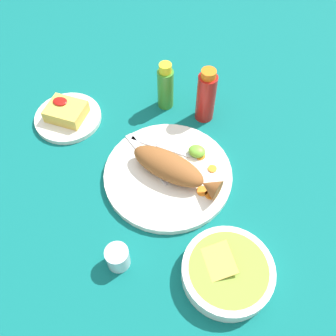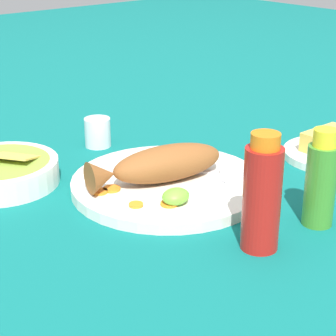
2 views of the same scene
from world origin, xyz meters
name	(u,v)px [view 1 (image 1 of 2)]	position (x,y,z in m)	size (l,w,h in m)	color
ground_plane	(168,177)	(0.00, 0.00, 0.00)	(4.00, 4.00, 0.00)	#0C605B
main_plate	(168,175)	(0.00, 0.00, 0.01)	(0.32, 0.32, 0.02)	white
fried_fish	(173,168)	(-0.01, 0.00, 0.05)	(0.24, 0.11, 0.06)	brown
fork_near	(144,155)	(0.08, -0.03, 0.02)	(0.16, 0.12, 0.00)	silver
fork_far	(160,146)	(0.05, -0.07, 0.02)	(0.19, 0.03, 0.00)	silver
carrot_slice_near	(210,195)	(-0.12, 0.03, 0.02)	(0.02, 0.02, 0.00)	orange
carrot_slice_mid	(202,191)	(-0.10, 0.03, 0.02)	(0.03, 0.03, 0.00)	orange
carrot_slice_far	(212,169)	(-0.10, -0.05, 0.02)	(0.02, 0.02, 0.00)	orange
carrot_slice_extra	(200,156)	(-0.06, -0.08, 0.02)	(0.03, 0.03, 0.00)	orange
lime_wedge_main	(197,151)	(-0.05, -0.08, 0.03)	(0.04, 0.04, 0.02)	#6BB233
hot_sauce_bottle_red	(206,96)	(-0.03, -0.23, 0.08)	(0.05, 0.05, 0.16)	#B21914
hot_sauce_bottle_green	(165,87)	(0.09, -0.23, 0.07)	(0.05, 0.05, 0.15)	#3D8428
salt_cup	(118,258)	(0.03, 0.25, 0.02)	(0.05, 0.05, 0.06)	silver
side_plate_fries	(68,118)	(0.33, -0.09, 0.01)	(0.18, 0.18, 0.01)	white
fries_pile	(66,111)	(0.33, -0.09, 0.03)	(0.10, 0.08, 0.04)	gold
guacamole_bowl	(227,272)	(-0.20, 0.20, 0.02)	(0.19, 0.19, 0.06)	white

